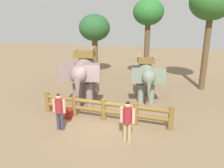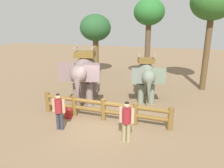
# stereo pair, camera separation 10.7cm
# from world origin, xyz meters

# --- Properties ---
(ground_plane) EXTENTS (60.00, 60.00, 0.00)m
(ground_plane) POSITION_xyz_m (0.00, 0.00, 0.00)
(ground_plane) COLOR #80664A
(log_fence) EXTENTS (6.46, 0.45, 1.05)m
(log_fence) POSITION_xyz_m (-0.00, 0.11, 0.60)
(log_fence) COLOR brown
(log_fence) RESTS_ON ground
(elephant_near_left) EXTENTS (2.34, 3.82, 3.21)m
(elephant_near_left) POSITION_xyz_m (-1.80, 2.08, 1.80)
(elephant_near_left) COLOR gray
(elephant_near_left) RESTS_ON ground
(elephant_center) EXTENTS (2.08, 3.27, 2.74)m
(elephant_center) POSITION_xyz_m (1.51, 3.37, 1.54)
(elephant_center) COLOR slate
(elephant_center) RESTS_ON ground
(tourist_woman_in_black) EXTENTS (0.60, 0.35, 1.70)m
(tourist_woman_in_black) POSITION_xyz_m (1.50, -1.50, 0.99)
(tourist_woman_in_black) COLOR #988A5F
(tourist_woman_in_black) RESTS_ON ground
(tourist_man_in_blue) EXTENTS (0.59, 0.34, 1.67)m
(tourist_man_in_blue) POSITION_xyz_m (-1.52, -1.34, 0.97)
(tourist_man_in_blue) COLOR #33333C
(tourist_man_in_blue) RESTS_ON ground
(tree_far_left) EXTENTS (2.53, 2.53, 5.12)m
(tree_far_left) POSITION_xyz_m (-3.40, 8.09, 3.92)
(tree_far_left) COLOR brown
(tree_far_left) RESTS_ON ground
(tree_back_center) EXTENTS (2.19, 2.19, 6.12)m
(tree_back_center) POSITION_xyz_m (1.02, 7.22, 4.98)
(tree_back_center) COLOR brown
(tree_back_center) RESTS_ON ground
(tree_far_right) EXTENTS (2.74, 2.74, 6.92)m
(tree_far_right) POSITION_xyz_m (5.02, 6.65, 5.62)
(tree_far_right) COLOR brown
(tree_far_right) RESTS_ON ground
(feed_bucket) EXTENTS (0.37, 0.37, 0.45)m
(feed_bucket) POSITION_xyz_m (-1.73, -0.20, 0.23)
(feed_bucket) COLOR maroon
(feed_bucket) RESTS_ON ground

